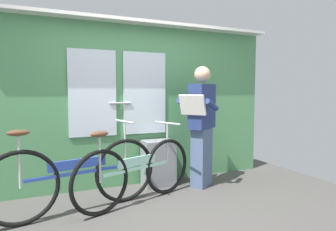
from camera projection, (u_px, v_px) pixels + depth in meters
ground_plane at (175, 224)px, 2.91m from camera, size 5.08×4.29×0.04m
train_door_wall at (133, 101)px, 4.04m from camera, size 4.08×0.28×2.19m
bicycle_near_door at (77, 176)px, 3.10m from camera, size 1.80×0.53×0.94m
bicycle_leaning_behind at (137, 172)px, 3.37m from camera, size 1.55×0.68×0.90m
passenger_reading_newspaper at (202, 124)px, 3.95m from camera, size 0.61×0.56×1.60m
trash_bin_by_wall at (158, 163)px, 4.03m from camera, size 0.42×0.28×0.62m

